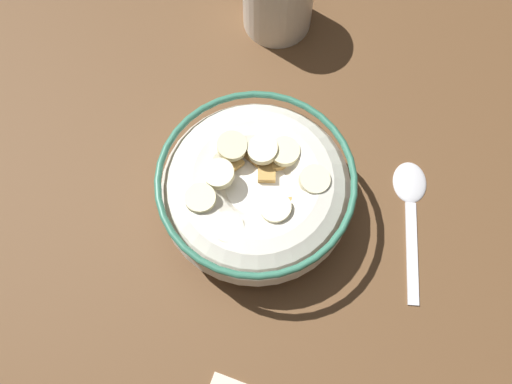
{
  "coord_description": "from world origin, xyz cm",
  "views": [
    {
      "loc": [
        -11.91,
        12.48,
        47.17
      ],
      "look_at": [
        0.0,
        0.0,
        3.0
      ],
      "focal_mm": 37.43,
      "sensor_mm": 36.0,
      "label": 1
    }
  ],
  "objects": [
    {
      "name": "ground_plane",
      "position": [
        0.0,
        0.0,
        -1.0
      ],
      "size": [
        139.44,
        139.44,
        2.0
      ],
      "primitive_type": "cube",
      "color": "brown"
    },
    {
      "name": "cereal_bowl",
      "position": [
        0.01,
        0.0,
        3.41
      ],
      "size": [
        17.1,
        17.1,
        6.8
      ],
      "color": "silver",
      "rests_on": "ground_plane"
    },
    {
      "name": "spoon",
      "position": [
        -10.21,
        -10.42,
        0.35
      ],
      "size": [
        10.38,
        12.05,
        0.8
      ],
      "color": "silver",
      "rests_on": "ground_plane"
    }
  ]
}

